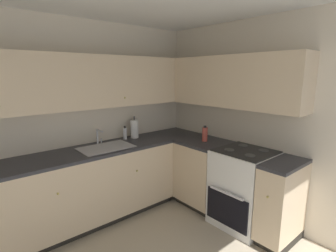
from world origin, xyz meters
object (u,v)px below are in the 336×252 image
Objects in this scene: soap_bottle at (125,133)px; oven_range at (244,187)px; paper_towel_roll at (134,129)px; oil_bottle at (205,134)px.

oven_range is at bearing -61.12° from soap_bottle.
oven_range is 3.38× the size of paper_towel_roll.
oil_bottle is (-0.02, 0.62, 0.54)m from oven_range.
oven_range is 5.11× the size of oil_bottle.
soap_bottle is 1.09m from oil_bottle.
soap_bottle is at bearing 118.88° from oven_range.
paper_towel_roll is (0.14, -0.02, 0.05)m from soap_bottle.
soap_bottle is 0.15m from paper_towel_roll.
soap_bottle is 0.59× the size of paper_towel_roll.
paper_towel_roll is 1.51× the size of oil_bottle.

